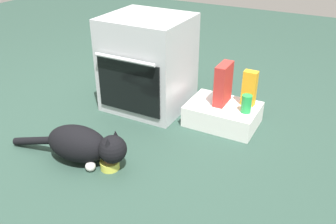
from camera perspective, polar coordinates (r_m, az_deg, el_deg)
ground at (r=2.46m, az=-8.61°, el=-3.32°), size 8.00×8.00×0.00m
oven at (r=2.67m, az=-3.18°, el=7.61°), size 0.57×0.56×0.67m
pantry_cabinet at (r=2.54m, az=8.50°, el=-0.33°), size 0.47×0.34×0.14m
food_bowl at (r=2.13m, az=-9.05°, el=-8.00°), size 0.11×0.11×0.07m
cat at (r=2.16m, az=-13.07°, el=-4.97°), size 0.78×0.26×0.23m
cereal_box at (r=2.48m, az=8.59°, el=4.35°), size 0.07×0.18×0.28m
soda_can at (r=2.42m, az=12.11°, el=1.25°), size 0.07×0.07×0.12m
juice_carton at (r=2.49m, az=12.55°, el=3.64°), size 0.09×0.06×0.24m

